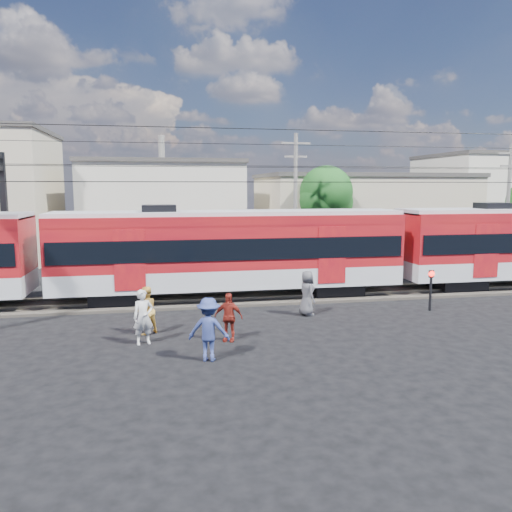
# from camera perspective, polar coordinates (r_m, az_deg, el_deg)

# --- Properties ---
(ground) EXTENTS (120.00, 120.00, 0.00)m
(ground) POSITION_cam_1_polar(r_m,az_deg,el_deg) (15.97, -2.49, -11.41)
(ground) COLOR black
(ground) RESTS_ON ground
(track_bed) EXTENTS (70.00, 3.40, 0.12)m
(track_bed) POSITION_cam_1_polar(r_m,az_deg,el_deg) (23.60, -5.29, -4.89)
(track_bed) COLOR #2D2823
(track_bed) RESTS_ON ground
(rail_near) EXTENTS (70.00, 0.12, 0.12)m
(rail_near) POSITION_cam_1_polar(r_m,az_deg,el_deg) (22.85, -5.12, -5.01)
(rail_near) COLOR #59544C
(rail_near) RESTS_ON track_bed
(rail_far) EXTENTS (70.00, 0.12, 0.12)m
(rail_far) POSITION_cam_1_polar(r_m,az_deg,el_deg) (24.30, -5.46, -4.23)
(rail_far) COLOR #59544C
(rail_far) RESTS_ON track_bed
(commuter_train) EXTENTS (50.30, 3.08, 4.17)m
(commuter_train) POSITION_cam_1_polar(r_m,az_deg,el_deg) (23.33, -2.48, 0.83)
(commuter_train) COLOR black
(commuter_train) RESTS_ON ground
(catenary) EXTENTS (70.00, 9.30, 7.52)m
(catenary) POSITION_cam_1_polar(r_m,az_deg,el_deg) (23.82, -26.80, 6.73)
(catenary) COLOR black
(catenary) RESTS_ON ground
(building_midwest) EXTENTS (12.24, 12.24, 7.30)m
(building_midwest) POSITION_cam_1_polar(r_m,az_deg,el_deg) (41.95, -10.58, 5.58)
(building_midwest) COLOR beige
(building_midwest) RESTS_ON ground
(building_mideast) EXTENTS (16.32, 10.20, 6.30)m
(building_mideast) POSITION_cam_1_polar(r_m,az_deg,el_deg) (42.18, 11.83, 4.88)
(building_mideast) COLOR tan
(building_mideast) RESTS_ON ground
(building_east) EXTENTS (10.20, 10.20, 8.30)m
(building_east) POSITION_cam_1_polar(r_m,az_deg,el_deg) (52.45, 24.49, 6.00)
(building_east) COLOR beige
(building_east) RESTS_ON ground
(utility_pole_mid) EXTENTS (1.80, 0.24, 8.50)m
(utility_pole_mid) POSITION_cam_1_polar(r_m,az_deg,el_deg) (31.01, 4.52, 6.52)
(utility_pole_mid) COLOR slate
(utility_pole_mid) RESTS_ON ground
(utility_pole_east) EXTENTS (1.80, 0.24, 8.00)m
(utility_pole_east) POSITION_cam_1_polar(r_m,az_deg,el_deg) (36.42, 26.83, 5.50)
(utility_pole_east) COLOR slate
(utility_pole_east) RESTS_ON ground
(tree_near) EXTENTS (3.82, 3.64, 6.72)m
(tree_near) POSITION_cam_1_polar(r_m,az_deg,el_deg) (34.90, 8.26, 6.83)
(tree_near) COLOR #382619
(tree_near) RESTS_ON ground
(pedestrian_a) EXTENTS (0.77, 0.61, 1.87)m
(pedestrian_a) POSITION_cam_1_polar(r_m,az_deg,el_deg) (17.32, -12.76, -6.82)
(pedestrian_a) COLOR silver
(pedestrian_a) RESTS_ON ground
(pedestrian_b) EXTENTS (1.08, 1.05, 1.75)m
(pedestrian_b) POSITION_cam_1_polar(r_m,az_deg,el_deg) (18.45, -12.46, -6.09)
(pedestrian_b) COLOR gold
(pedestrian_b) RESTS_ON ground
(pedestrian_c) EXTENTS (1.41, 1.04, 1.96)m
(pedestrian_c) POSITION_cam_1_polar(r_m,az_deg,el_deg) (15.40, -5.42, -8.35)
(pedestrian_c) COLOR navy
(pedestrian_c) RESTS_ON ground
(pedestrian_d) EXTENTS (1.08, 0.76, 1.70)m
(pedestrian_d) POSITION_cam_1_polar(r_m,az_deg,el_deg) (17.27, -3.16, -6.97)
(pedestrian_d) COLOR maroon
(pedestrian_d) RESTS_ON ground
(pedestrian_e) EXTENTS (0.78, 1.02, 1.86)m
(pedestrian_e) POSITION_cam_1_polar(r_m,az_deg,el_deg) (20.71, 5.85, -4.25)
(pedestrian_e) COLOR #444348
(pedestrian_e) RESTS_ON ground
(crossing_signal) EXTENTS (0.26, 0.26, 1.76)m
(crossing_signal) POSITION_cam_1_polar(r_m,az_deg,el_deg) (22.58, 19.36, -2.89)
(crossing_signal) COLOR black
(crossing_signal) RESTS_ON ground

